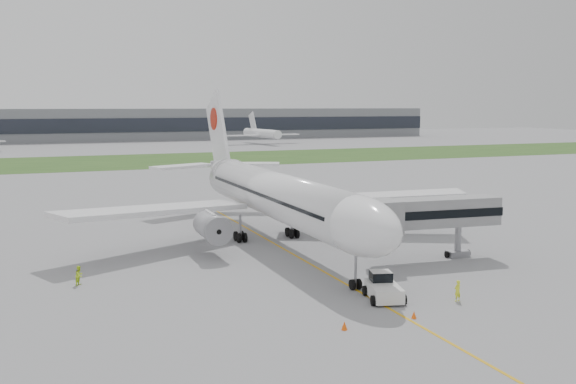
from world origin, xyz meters
name	(u,v)px	position (x,y,z in m)	size (l,w,h in m)	color
ground	(289,252)	(0.00, 0.00, 0.00)	(600.00, 600.00, 0.00)	gray
apron_markings	(308,263)	(0.00, -5.00, 0.00)	(70.00, 70.00, 0.04)	gold
grass_strip	(129,161)	(0.00, 120.00, 0.01)	(600.00, 50.00, 0.02)	#284B1C
terminal_building	(92,125)	(0.00, 229.87, 7.00)	(320.00, 22.30, 14.00)	gray
airliner	(273,193)	(0.00, 4.87, 5.66)	(48.13, 53.95, 17.88)	white
pushback_tug	(383,287)	(0.83, -18.16, 0.95)	(3.57, 4.50, 2.07)	silver
jet_bridge	(430,214)	(11.57, -8.65, 4.76)	(14.07, 4.10, 6.44)	gray
safety_cone_left	(344,326)	(-5.30, -23.45, 0.30)	(0.44, 0.44, 0.61)	#FF590D
safety_cone_right	(414,315)	(0.50, -23.18, 0.27)	(0.40, 0.40, 0.55)	#FF590D
ground_crew_near	(457,291)	(6.00, -20.88, 0.85)	(0.62, 0.41, 1.70)	#EDFB29
ground_crew_far	(79,275)	(-21.53, -4.94, 0.85)	(0.83, 0.65, 1.70)	#CEF629
distant_aircraft_right	(262,144)	(61.31, 182.35, 0.00)	(32.57, 28.74, 12.45)	white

